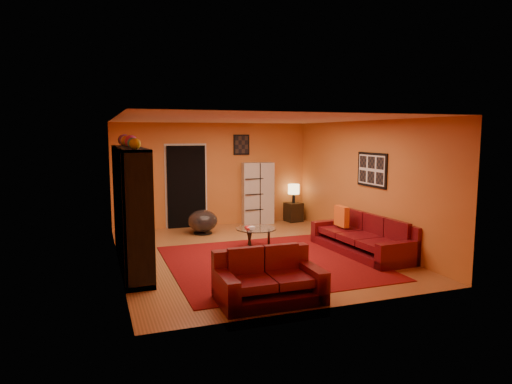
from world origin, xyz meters
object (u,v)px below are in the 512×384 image
object	(u,v)px
entertainment_unit	(131,207)
sofa	(366,238)
loveseat	(267,280)
table_lamp	(294,190)
storage_cabinet	(258,193)
coffee_table	(256,230)
bowl_chair	(203,221)
side_table	(293,212)
tv	(134,209)

from	to	relation	value
entertainment_unit	sofa	distance (m)	4.53
entertainment_unit	loveseat	bearing A→B (deg)	-55.69
table_lamp	entertainment_unit	bearing A→B (deg)	-148.03
entertainment_unit	loveseat	world-z (taller)	entertainment_unit
sofa	storage_cabinet	bearing A→B (deg)	102.99
coffee_table	bowl_chair	size ratio (longest dim) A/B	1.20
sofa	bowl_chair	world-z (taller)	sofa
table_lamp	loveseat	bearing A→B (deg)	-118.06
entertainment_unit	table_lamp	bearing A→B (deg)	31.97
loveseat	side_table	size ratio (longest dim) A/B	2.91
coffee_table	table_lamp	distance (m)	3.11
loveseat	table_lamp	bearing A→B (deg)	-27.67
bowl_chair	table_lamp	bearing A→B (deg)	14.45
bowl_chair	tv	bearing A→B (deg)	-129.70
entertainment_unit	side_table	xyz separation A→B (m)	(4.41, 2.75, -0.80)
storage_cabinet	side_table	distance (m)	1.14
sofa	side_table	xyz separation A→B (m)	(-0.01, 3.43, -0.03)
storage_cabinet	table_lamp	distance (m)	1.00
entertainment_unit	sofa	size ratio (longest dim) A/B	1.24
sofa	storage_cabinet	xyz separation A→B (m)	(-1.01, 3.48, 0.51)
storage_cabinet	coffee_table	bearing A→B (deg)	-104.71
loveseat	coffee_table	world-z (taller)	loveseat
tv	side_table	bearing A→B (deg)	-57.72
entertainment_unit	loveseat	distance (m)	3.03
tv	side_table	distance (m)	5.21
storage_cabinet	side_table	size ratio (longest dim) A/B	3.19
tv	bowl_chair	xyz separation A→B (m)	(1.72, 2.07, -0.70)
coffee_table	side_table	bearing A→B (deg)	51.24
loveseat	table_lamp	distance (m)	5.89
tv	loveseat	bearing A→B (deg)	-146.49
bowl_chair	side_table	world-z (taller)	bowl_chair
bowl_chair	sofa	bearing A→B (deg)	-46.13
storage_cabinet	tv	bearing A→B (deg)	-134.17
coffee_table	table_lamp	size ratio (longest dim) A/B	1.65
entertainment_unit	coffee_table	bearing A→B (deg)	8.16
coffee_table	tv	bearing A→B (deg)	-171.63
loveseat	storage_cabinet	size ratio (longest dim) A/B	0.91
sofa	loveseat	size ratio (longest dim) A/B	1.66
bowl_chair	side_table	size ratio (longest dim) A/B	1.37
tv	table_lamp	xyz separation A→B (m)	(4.36, 2.75, -0.15)
coffee_table	storage_cabinet	bearing A→B (deg)	69.30
coffee_table	bowl_chair	world-z (taller)	bowl_chair
entertainment_unit	sofa	xyz separation A→B (m)	(4.42, -0.68, -0.77)
loveseat	coffee_table	distance (m)	2.90
sofa	loveseat	world-z (taller)	same
tv	storage_cabinet	size ratio (longest dim) A/B	0.61
entertainment_unit	bowl_chair	world-z (taller)	entertainment_unit
loveseat	side_table	distance (m)	5.86
coffee_table	table_lamp	bearing A→B (deg)	51.24
coffee_table	bowl_chair	distance (m)	1.86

